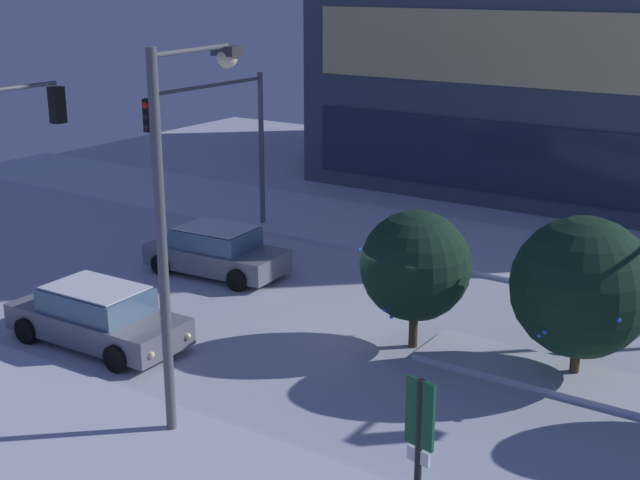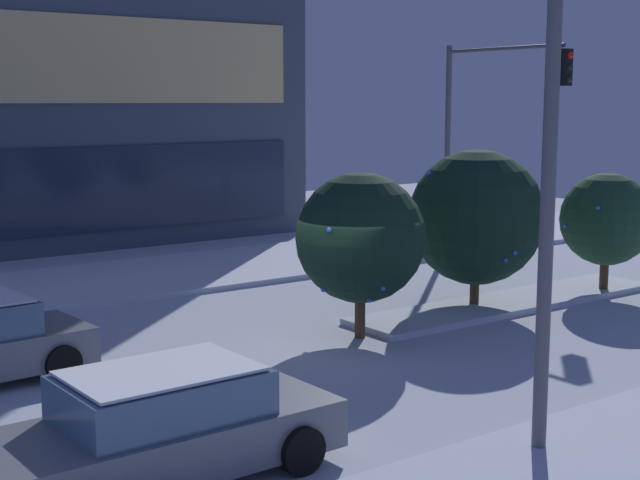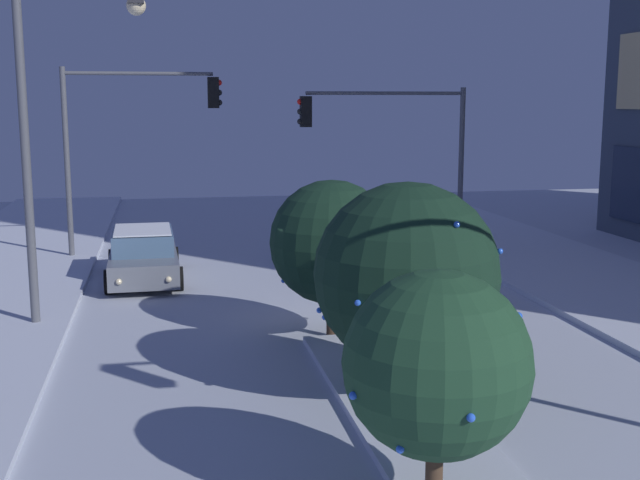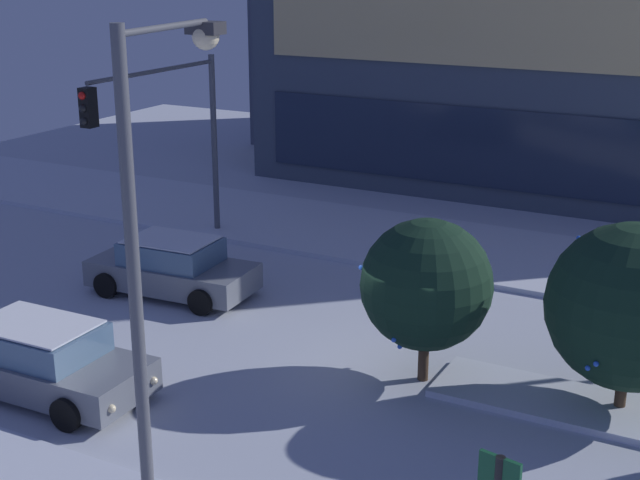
{
  "view_description": "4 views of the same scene",
  "coord_description": "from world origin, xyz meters",
  "px_view_note": "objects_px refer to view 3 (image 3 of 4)",
  "views": [
    {
      "loc": [
        9.69,
        -17.78,
        8.76
      ],
      "look_at": [
        -2.1,
        -0.0,
        2.28
      ],
      "focal_mm": 48.91,
      "sensor_mm": 36.0,
      "label": 1
    },
    {
      "loc": [
        -10.96,
        -14.46,
        4.89
      ],
      "look_at": [
        -1.11,
        -1.04,
        2.34
      ],
      "focal_mm": 51.3,
      "sensor_mm": 36.0,
      "label": 2
    },
    {
      "loc": [
        17.34,
        -3.54,
        5.09
      ],
      "look_at": [
        -1.3,
        0.1,
        1.81
      ],
      "focal_mm": 45.23,
      "sensor_mm": 36.0,
      "label": 3
    },
    {
      "loc": [
        6.72,
        -15.93,
        8.46
      ],
      "look_at": [
        -1.53,
        -0.45,
        2.83
      ],
      "focal_mm": 50.46,
      "sensor_mm": 36.0,
      "label": 4
    }
  ],
  "objects_px": {
    "traffic_light_corner_far_left": "(393,135)",
    "car_far": "(331,243)",
    "decorated_tree_right_of_median": "(406,275)",
    "decorated_tree_median": "(332,242)",
    "traffic_light_corner_near_left": "(130,125)",
    "car_near": "(143,256)",
    "decorated_tree_left_of_median": "(437,364)",
    "street_lamp_arched": "(60,108)"
  },
  "relations": [
    {
      "from": "traffic_light_corner_far_left",
      "to": "car_far",
      "type": "bearing_deg",
      "value": 38.44
    },
    {
      "from": "car_far",
      "to": "decorated_tree_right_of_median",
      "type": "distance_m",
      "value": 11.58
    },
    {
      "from": "decorated_tree_median",
      "to": "decorated_tree_right_of_median",
      "type": "height_order",
      "value": "decorated_tree_right_of_median"
    },
    {
      "from": "traffic_light_corner_near_left",
      "to": "decorated_tree_right_of_median",
      "type": "bearing_deg",
      "value": -70.47
    },
    {
      "from": "car_near",
      "to": "traffic_light_corner_near_left",
      "type": "height_order",
      "value": "traffic_light_corner_near_left"
    },
    {
      "from": "car_near",
      "to": "decorated_tree_median",
      "type": "height_order",
      "value": "decorated_tree_median"
    },
    {
      "from": "car_near",
      "to": "decorated_tree_left_of_median",
      "type": "bearing_deg",
      "value": 13.81
    },
    {
      "from": "car_far",
      "to": "traffic_light_corner_far_left",
      "type": "xyz_separation_m",
      "value": [
        -2.04,
        2.57,
        3.27
      ]
    },
    {
      "from": "traffic_light_corner_far_left",
      "to": "decorated_tree_median",
      "type": "xyz_separation_m",
      "value": [
        9.61,
        -4.13,
        -1.87
      ]
    },
    {
      "from": "street_lamp_arched",
      "to": "decorated_tree_right_of_median",
      "type": "relative_size",
      "value": 2.01
    },
    {
      "from": "traffic_light_corner_far_left",
      "to": "decorated_tree_median",
      "type": "distance_m",
      "value": 10.62
    },
    {
      "from": "decorated_tree_left_of_median",
      "to": "traffic_light_corner_near_left",
      "type": "bearing_deg",
      "value": -166.81
    },
    {
      "from": "traffic_light_corner_far_left",
      "to": "street_lamp_arched",
      "type": "distance_m",
      "value": 12.41
    },
    {
      "from": "street_lamp_arched",
      "to": "decorated_tree_median",
      "type": "xyz_separation_m",
      "value": [
        2.11,
        5.71,
        -2.84
      ]
    },
    {
      "from": "car_far",
      "to": "decorated_tree_median",
      "type": "xyz_separation_m",
      "value": [
        7.57,
        -1.56,
        1.39
      ]
    },
    {
      "from": "car_far",
      "to": "decorated_tree_left_of_median",
      "type": "relative_size",
      "value": 1.45
    },
    {
      "from": "decorated_tree_median",
      "to": "decorated_tree_left_of_median",
      "type": "relative_size",
      "value": 1.11
    },
    {
      "from": "traffic_light_corner_far_left",
      "to": "traffic_light_corner_near_left",
      "type": "bearing_deg",
      "value": -3.94
    },
    {
      "from": "car_near",
      "to": "car_far",
      "type": "xyz_separation_m",
      "value": [
        -0.98,
        5.7,
        -0.0
      ]
    },
    {
      "from": "car_near",
      "to": "traffic_light_corner_near_left",
      "type": "relative_size",
      "value": 0.78
    },
    {
      "from": "street_lamp_arched",
      "to": "decorated_tree_right_of_median",
      "type": "height_order",
      "value": "street_lamp_arched"
    },
    {
      "from": "street_lamp_arched",
      "to": "decorated_tree_median",
      "type": "relative_size",
      "value": 2.2
    },
    {
      "from": "car_far",
      "to": "street_lamp_arched",
      "type": "xyz_separation_m",
      "value": [
        5.47,
        -7.27,
        4.23
      ]
    },
    {
      "from": "decorated_tree_median",
      "to": "decorated_tree_left_of_median",
      "type": "distance_m",
      "value": 7.72
    },
    {
      "from": "street_lamp_arched",
      "to": "decorated_tree_right_of_median",
      "type": "distance_m",
      "value": 9.03
    },
    {
      "from": "car_far",
      "to": "traffic_light_corner_near_left",
      "type": "relative_size",
      "value": 0.73
    },
    {
      "from": "decorated_tree_left_of_median",
      "to": "car_far",
      "type": "bearing_deg",
      "value": 173.04
    },
    {
      "from": "car_far",
      "to": "decorated_tree_right_of_median",
      "type": "bearing_deg",
      "value": 170.98
    },
    {
      "from": "traffic_light_corner_far_left",
      "to": "street_lamp_arched",
      "type": "relative_size",
      "value": 0.77
    },
    {
      "from": "car_near",
      "to": "car_far",
      "type": "relative_size",
      "value": 1.07
    },
    {
      "from": "traffic_light_corner_near_left",
      "to": "traffic_light_corner_far_left",
      "type": "height_order",
      "value": "traffic_light_corner_near_left"
    },
    {
      "from": "street_lamp_arched",
      "to": "decorated_tree_right_of_median",
      "type": "xyz_separation_m",
      "value": [
        5.97,
        6.19,
        -2.75
      ]
    },
    {
      "from": "traffic_light_corner_near_left",
      "to": "decorated_tree_left_of_median",
      "type": "height_order",
      "value": "traffic_light_corner_near_left"
    },
    {
      "from": "car_far",
      "to": "traffic_light_corner_near_left",
      "type": "height_order",
      "value": "traffic_light_corner_near_left"
    },
    {
      "from": "traffic_light_corner_far_left",
      "to": "decorated_tree_median",
      "type": "bearing_deg",
      "value": 66.76
    },
    {
      "from": "car_far",
      "to": "street_lamp_arched",
      "type": "relative_size",
      "value": 0.59
    },
    {
      "from": "car_far",
      "to": "decorated_tree_left_of_median",
      "type": "bearing_deg",
      "value": 169.38
    },
    {
      "from": "traffic_light_corner_near_left",
      "to": "street_lamp_arched",
      "type": "xyz_separation_m",
      "value": [
        8.1,
        -1.2,
        0.6
      ]
    },
    {
      "from": "traffic_light_corner_near_left",
      "to": "decorated_tree_median",
      "type": "xyz_separation_m",
      "value": [
        10.2,
        4.5,
        -2.24
      ]
    },
    {
      "from": "car_far",
      "to": "traffic_light_corner_near_left",
      "type": "bearing_deg",
      "value": 62.89
    },
    {
      "from": "street_lamp_arched",
      "to": "decorated_tree_median",
      "type": "height_order",
      "value": "street_lamp_arched"
    },
    {
      "from": "street_lamp_arched",
      "to": "decorated_tree_left_of_median",
      "type": "xyz_separation_m",
      "value": [
        9.81,
        5.4,
        -3.02
      ]
    }
  ]
}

